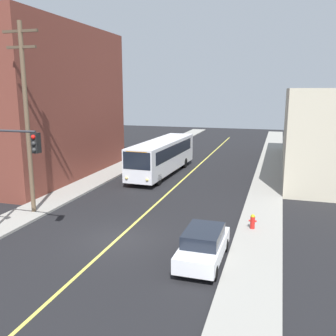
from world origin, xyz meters
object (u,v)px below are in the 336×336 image
at_px(utility_pole_near, 26,112).
at_px(traffic_signal_left_corner, 5,161).
at_px(city_bus, 162,155).
at_px(fire_hydrant, 253,221).
at_px(parked_car_white, 203,245).

distance_m(utility_pole_near, traffic_signal_left_corner, 4.85).
bearing_deg(city_bus, fire_hydrant, -53.23).
distance_m(utility_pole_near, fire_hydrant, 15.05).
xyz_separation_m(traffic_signal_left_corner, fire_hydrant, (12.26, 4.98, -3.72)).
distance_m(parked_car_white, fire_hydrant, 5.03).
xyz_separation_m(parked_car_white, utility_pole_near, (-11.90, 3.71, 5.68)).
height_order(city_bus, parked_car_white, city_bus).
bearing_deg(traffic_signal_left_corner, city_bus, 80.27).
xyz_separation_m(city_bus, parked_car_white, (7.38, -17.07, -0.98)).
bearing_deg(parked_car_white, city_bus, 113.39).
bearing_deg(utility_pole_near, traffic_signal_left_corner, -69.13).
height_order(parked_car_white, fire_hydrant, parked_car_white).
relative_size(city_bus, utility_pole_near, 1.05).
bearing_deg(fire_hydrant, utility_pole_near, -176.10).
relative_size(parked_car_white, fire_hydrant, 5.26).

